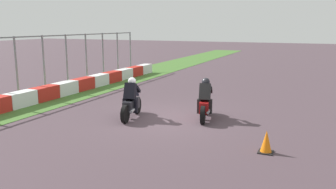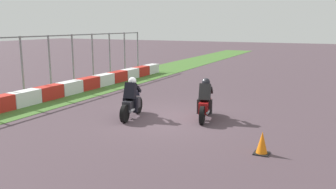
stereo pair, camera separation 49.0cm
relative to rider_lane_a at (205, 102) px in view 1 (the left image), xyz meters
The scene contains 7 objects.
ground_plane 1.53m from the rider_lane_a, 112.88° to the left, with size 120.00×120.00×0.00m, color #4A3941.
grass_verge 7.96m from the rider_lane_a, 93.93° to the left, with size 72.00×3.59×0.02m, color #426D2C.
track_barrier 7.74m from the rider_lane_a, 94.04° to the left, with size 22.57×0.60×0.64m.
perimeter_fence 9.60m from the rider_lane_a, 93.27° to the left, with size 23.83×0.10×2.88m.
rider_lane_a is the anchor object (origin of this frame).
rider_lane_b 2.71m from the rider_lane_a, 110.76° to the left, with size 2.03×0.63×1.51m.
traffic_cone 3.74m from the rider_lane_a, 136.09° to the right, with size 0.40×0.40×0.63m.
Camera 1 is at (-11.51, -5.07, 3.40)m, focal length 37.67 mm.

